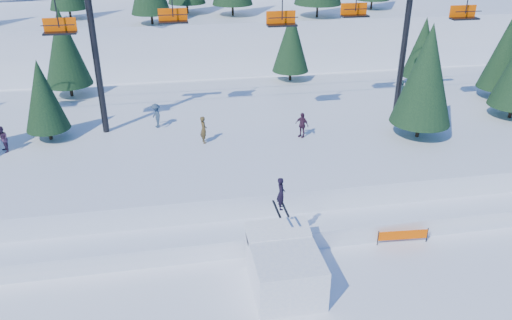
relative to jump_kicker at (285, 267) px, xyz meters
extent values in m
cube|color=white|center=(-0.34, 15.63, 0.06)|extent=(70.00, 22.00, 2.50)
cube|color=white|center=(-0.34, 5.63, -0.64)|extent=(70.00, 6.00, 1.10)
cube|color=white|center=(-0.34, 65.63, 1.81)|extent=(110.00, 60.00, 6.00)
cylinder|color=black|center=(-5.85, 36.73, 5.37)|extent=(0.26, 0.26, 1.12)
cylinder|color=black|center=(3.35, 40.40, 5.44)|extent=(0.26, 0.26, 1.26)
cylinder|color=black|center=(12.69, 37.67, 5.54)|extent=(0.26, 0.26, 1.45)
cylinder|color=black|center=(-14.87, 41.57, 5.36)|extent=(0.26, 0.26, 1.09)
cylinder|color=black|center=(20.95, 41.82, 5.39)|extent=(0.26, 0.26, 1.15)
cylinder|color=black|center=(-1.74, 42.77, 5.40)|extent=(0.26, 0.26, 1.19)
cube|color=white|center=(0.00, -0.12, -0.11)|extent=(3.18, 3.92, 2.15)
cube|color=white|center=(0.00, 1.56, 1.01)|extent=(3.18, 1.37, 0.76)
imported|color=black|center=(0.10, 1.48, 3.20)|extent=(0.43, 0.63, 1.66)
cube|color=black|center=(-0.10, 1.48, 2.36)|extent=(0.11, 1.65, 0.03)
cube|color=black|center=(0.30, 1.48, 2.36)|extent=(0.11, 1.65, 0.03)
cylinder|color=black|center=(-9.34, 15.63, 6.31)|extent=(0.44, 0.44, 10.00)
cylinder|color=black|center=(12.66, 15.63, 6.31)|extent=(0.44, 0.44, 10.00)
cylinder|color=black|center=(-11.13, 14.43, 10.01)|extent=(0.08, 0.08, 2.20)
cube|color=black|center=(-11.13, 14.43, 8.56)|extent=(2.00, 0.75, 0.12)
cube|color=#FF5500|center=(-11.13, 14.81, 9.01)|extent=(2.00, 0.10, 0.85)
cylinder|color=black|center=(-11.13, 14.08, 9.11)|extent=(2.00, 0.06, 0.06)
cylinder|color=black|center=(-4.06, 16.83, 10.01)|extent=(0.08, 0.08, 2.20)
cube|color=black|center=(-4.06, 16.83, 8.56)|extent=(2.00, 0.75, 0.12)
cube|color=#FF5500|center=(-4.06, 17.21, 9.01)|extent=(2.00, 0.10, 0.85)
cylinder|color=black|center=(-4.06, 16.48, 9.11)|extent=(2.00, 0.06, 0.06)
cylinder|color=black|center=(3.05, 14.43, 10.01)|extent=(0.08, 0.08, 2.20)
cube|color=black|center=(3.05, 14.43, 8.56)|extent=(2.00, 0.75, 0.12)
cube|color=#FF5500|center=(3.05, 14.81, 9.01)|extent=(2.00, 0.10, 0.85)
cylinder|color=black|center=(3.05, 14.08, 9.11)|extent=(2.00, 0.06, 0.06)
cube|color=black|center=(9.11, 16.83, 8.56)|extent=(2.00, 0.75, 0.12)
cube|color=#FF5500|center=(9.11, 17.21, 9.01)|extent=(2.00, 0.10, 0.85)
cylinder|color=black|center=(9.11, 16.48, 9.11)|extent=(2.00, 0.06, 0.06)
cube|color=black|center=(16.42, 14.43, 8.56)|extent=(2.00, 0.75, 0.12)
cube|color=#FF5500|center=(16.42, 14.81, 9.01)|extent=(2.00, 0.10, 0.85)
cylinder|color=black|center=(16.42, 14.08, 9.11)|extent=(2.00, 0.06, 0.06)
cylinder|color=black|center=(20.67, 12.87, 1.81)|extent=(0.26, 0.26, 0.99)
cylinder|color=black|center=(22.40, 17.20, 1.79)|extent=(0.26, 0.26, 0.95)
cone|color=#1E3E1C|center=(22.40, 17.20, 5.18)|extent=(3.53, 3.53, 5.84)
cylinder|color=black|center=(17.67, 21.88, 1.74)|extent=(0.26, 0.26, 0.85)
cone|color=#1E3E1C|center=(17.67, 21.88, 4.77)|extent=(3.15, 3.15, 5.22)
cylinder|color=black|center=(-12.90, 24.32, 1.83)|extent=(0.26, 0.26, 1.03)
cone|color=#1E3E1C|center=(-12.90, 24.32, 5.53)|extent=(3.84, 3.84, 6.36)
cylinder|color=black|center=(6.58, 25.46, 1.77)|extent=(0.26, 0.26, 0.91)
cone|color=#1E3E1C|center=(6.58, 25.46, 5.00)|extent=(3.37, 3.37, 5.57)
cylinder|color=black|center=(-12.98, 14.93, 1.70)|extent=(0.26, 0.26, 0.78)
cone|color=#1E3E1C|center=(-12.98, 14.93, 4.48)|extent=(2.89, 2.89, 4.78)
cylinder|color=black|center=(12.00, 10.74, 1.86)|extent=(0.26, 0.26, 1.09)
cone|color=#1E3E1C|center=(12.00, 10.74, 5.76)|extent=(4.06, 4.06, 6.71)
imported|color=#493A1D|center=(-2.66, 12.43, 2.25)|extent=(0.55, 0.75, 1.87)
imported|color=#3D1E33|center=(4.08, 12.18, 2.20)|extent=(1.01, 1.06, 1.77)
imported|color=#2A3E55|center=(-5.78, 15.79, 2.21)|extent=(1.02, 1.31, 1.79)
imported|color=#1C3636|center=(14.53, 18.86, 2.08)|extent=(0.83, 0.89, 1.53)
imported|color=#3C2441|center=(-15.54, 13.26, 2.19)|extent=(1.00, 1.07, 1.76)
cylinder|color=black|center=(5.84, 2.41, -0.74)|extent=(0.06, 0.06, 0.90)
cylinder|color=black|center=(8.63, 2.20, -0.74)|extent=(0.06, 0.06, 0.90)
cube|color=#FF5500|center=(7.24, 2.30, -0.64)|extent=(2.80, 0.25, 0.55)
cylinder|color=black|center=(7.67, 2.83, -0.74)|extent=(0.06, 0.06, 0.90)
cylinder|color=black|center=(10.47, 2.84, -0.74)|extent=(0.06, 0.06, 0.90)
cube|color=#FF5500|center=(9.07, 2.84, -0.64)|extent=(2.80, 0.05, 0.55)
camera|label=1|loc=(-4.84, -18.63, 15.00)|focal=35.00mm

